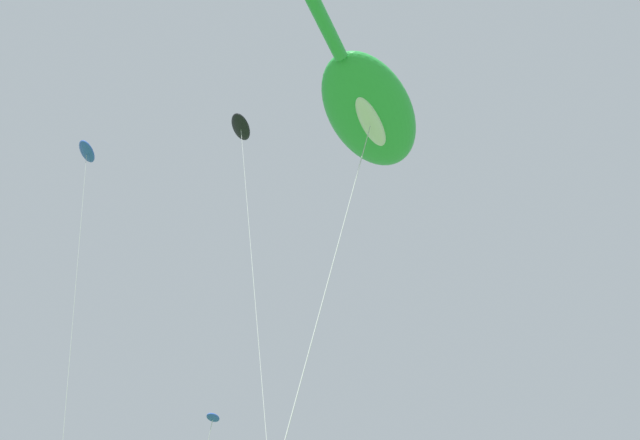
% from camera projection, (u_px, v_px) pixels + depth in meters
% --- Properties ---
extents(big_show_kite, '(9.97, 4.66, 17.39)m').
position_uv_depth(big_show_kite, '(366.00, 106.00, 18.62)').
color(big_show_kite, green).
rests_on(big_show_kite, ground).
extents(small_kite_tiny_distant, '(1.44, 3.80, 20.06)m').
position_uv_depth(small_kite_tiny_distant, '(241.00, 130.00, 22.79)').
color(small_kite_tiny_distant, black).
rests_on(small_kite_tiny_distant, ground).
extents(small_kite_triangle_green, '(5.52, 1.29, 21.86)m').
position_uv_depth(small_kite_triangle_green, '(86.00, 156.00, 26.03)').
color(small_kite_triangle_green, blue).
rests_on(small_kite_triangle_green, ground).
extents(small_kite_bird_shape, '(2.42, 3.48, 10.80)m').
position_uv_depth(small_kite_bird_shape, '(209.00, 435.00, 19.86)').
color(small_kite_bird_shape, blue).
rests_on(small_kite_bird_shape, ground).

